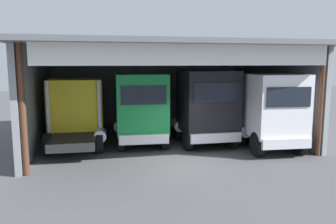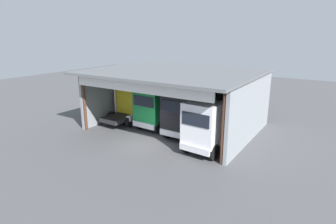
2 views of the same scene
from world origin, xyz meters
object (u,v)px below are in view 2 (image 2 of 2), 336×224
truck_black_left_bay (184,113)px  tool_cart (167,106)px  truck_yellow_right_bay (132,103)px  truck_white_center_right_bay (205,127)px  oil_drum (241,119)px  truck_green_yard_outside (155,107)px

truck_black_left_bay → tool_cart: 8.12m
truck_yellow_right_bay → truck_white_center_right_bay: (8.88, -3.06, 0.14)m
truck_white_center_right_bay → tool_cart: size_ratio=4.54×
truck_yellow_right_bay → oil_drum: 10.09m
truck_yellow_right_bay → truck_green_yard_outside: truck_green_yard_outside is taller
truck_green_yard_outside → truck_white_center_right_bay: truck_white_center_right_bay is taller
truck_black_left_bay → truck_white_center_right_bay: 3.21m
truck_yellow_right_bay → truck_black_left_bay: bearing=-8.9°
truck_white_center_right_bay → tool_cart: 11.21m
truck_black_left_bay → oil_drum: truck_black_left_bay is taller
truck_black_left_bay → oil_drum: size_ratio=5.06×
truck_white_center_right_bay → oil_drum: (0.12, 7.45, -1.40)m
truck_green_yard_outside → truck_white_center_right_bay: size_ratio=1.16×
oil_drum → tool_cart: (-8.12, 0.30, 0.03)m
truck_yellow_right_bay → truck_green_yard_outside: bearing=-10.5°
truck_green_yard_outside → oil_drum: bearing=-136.0°
truck_black_left_bay → tool_cart: (-5.36, 5.92, -1.49)m
truck_green_yard_outside → oil_drum: size_ratio=5.55×
truck_green_yard_outside → tool_cart: truck_green_yard_outside is taller
truck_yellow_right_bay → truck_green_yard_outside: (3.08, -0.70, 0.13)m
truck_white_center_right_bay → tool_cart: bearing=-40.2°
truck_yellow_right_bay → truck_black_left_bay: size_ratio=0.99×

